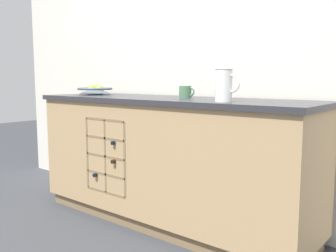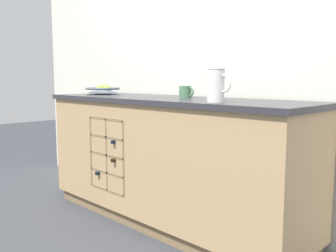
{
  "view_description": "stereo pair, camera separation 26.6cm",
  "coord_description": "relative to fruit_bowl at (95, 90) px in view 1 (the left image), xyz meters",
  "views": [
    {
      "loc": [
        1.68,
        -2.04,
        1.05
      ],
      "look_at": [
        0.0,
        0.0,
        0.71
      ],
      "focal_mm": 40.0,
      "sensor_mm": 36.0,
      "label": 1
    },
    {
      "loc": [
        1.88,
        -1.86,
        1.05
      ],
      "look_at": [
        0.0,
        0.0,
        0.71
      ],
      "focal_mm": 40.0,
      "sensor_mm": 36.0,
      "label": 2
    }
  ],
  "objects": [
    {
      "name": "white_pitcher",
      "position": [
        1.37,
        -0.18,
        0.06
      ],
      "size": [
        0.16,
        0.1,
        0.19
      ],
      "color": "white",
      "rests_on": "kitchen_island"
    },
    {
      "name": "ground_plane",
      "position": [
        0.81,
        -0.02,
        -0.96
      ],
      "size": [
        14.0,
        14.0,
        0.0
      ],
      "primitive_type": "plane",
      "color": "#383A3F"
    },
    {
      "name": "fruit_bowl",
      "position": [
        0.0,
        0.0,
        0.0
      ],
      "size": [
        0.29,
        0.29,
        0.08
      ],
      "color": "#4C5666",
      "rests_on": "kitchen_island"
    },
    {
      "name": "ceramic_mug",
      "position": [
        0.91,
        0.06,
        0.0
      ],
      "size": [
        0.12,
        0.09,
        0.08
      ],
      "color": "#4C7A56",
      "rests_on": "kitchen_island"
    },
    {
      "name": "back_wall",
      "position": [
        0.81,
        0.35,
        0.32
      ],
      "size": [
        4.53,
        0.06,
        2.55
      ],
      "primitive_type": "cube",
      "color": "silver",
      "rests_on": "ground_plane"
    },
    {
      "name": "kitchen_island",
      "position": [
        0.81,
        -0.02,
        -0.49
      ],
      "size": [
        2.17,
        0.64,
        0.92
      ],
      "color": "olive",
      "rests_on": "ground_plane"
    }
  ]
}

